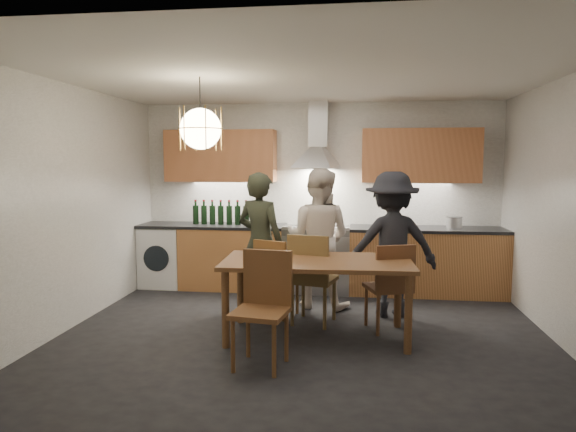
# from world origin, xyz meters

# --- Properties ---
(ground) EXTENTS (5.00, 5.00, 0.00)m
(ground) POSITION_xyz_m (0.00, 0.00, 0.00)
(ground) COLOR black
(ground) RESTS_ON ground
(room_shell) EXTENTS (5.02, 4.52, 2.61)m
(room_shell) POSITION_xyz_m (0.00, 0.00, 1.71)
(room_shell) COLOR white
(room_shell) RESTS_ON ground
(counter_run) EXTENTS (5.00, 0.62, 0.90)m
(counter_run) POSITION_xyz_m (0.02, 1.95, 0.45)
(counter_run) COLOR tan
(counter_run) RESTS_ON ground
(range_stove) EXTENTS (0.90, 0.60, 0.92)m
(range_stove) POSITION_xyz_m (0.00, 1.94, 0.44)
(range_stove) COLOR silver
(range_stove) RESTS_ON ground
(wall_fixtures) EXTENTS (4.30, 0.54, 1.10)m
(wall_fixtures) POSITION_xyz_m (0.00, 2.07, 1.87)
(wall_fixtures) COLOR #D18250
(wall_fixtures) RESTS_ON ground
(pendant_lamp) EXTENTS (0.43, 0.43, 0.70)m
(pendant_lamp) POSITION_xyz_m (-1.00, -0.10, 2.10)
(pendant_lamp) COLOR black
(pendant_lamp) RESTS_ON ground
(dining_table) EXTENTS (1.92, 1.01, 0.80)m
(dining_table) POSITION_xyz_m (0.14, 0.05, 0.70)
(dining_table) COLOR brown
(dining_table) RESTS_ON ground
(chair_back_left) EXTENTS (0.53, 0.53, 0.90)m
(chair_back_left) POSITION_xyz_m (-0.39, 0.65, 0.52)
(chair_back_left) COLOR brown
(chair_back_left) RESTS_ON ground
(chair_back_mid) EXTENTS (0.55, 0.55, 1.01)m
(chair_back_mid) POSITION_xyz_m (0.05, 0.41, 0.58)
(chair_back_mid) COLOR brown
(chair_back_mid) RESTS_ON ground
(chair_back_right) EXTENTS (0.54, 0.54, 0.94)m
(chair_back_right) POSITION_xyz_m (0.89, 0.30, 0.54)
(chair_back_right) COLOR brown
(chair_back_right) RESTS_ON ground
(chair_front) EXTENTS (0.51, 0.51, 1.00)m
(chair_front) POSITION_xyz_m (-0.28, -0.69, 0.57)
(chair_front) COLOR brown
(chair_front) RESTS_ON ground
(person_left) EXTENTS (0.71, 0.61, 1.66)m
(person_left) POSITION_xyz_m (-0.59, 0.88, 0.83)
(person_left) COLOR black
(person_left) RESTS_ON ground
(person_mid) EXTENTS (0.96, 0.83, 1.70)m
(person_mid) POSITION_xyz_m (0.07, 1.17, 0.85)
(person_mid) COLOR beige
(person_mid) RESTS_ON ground
(person_right) EXTENTS (1.18, 0.81, 1.67)m
(person_right) POSITION_xyz_m (0.94, 0.91, 0.84)
(person_right) COLOR black
(person_right) RESTS_ON ground
(mixing_bowl) EXTENTS (0.39, 0.39, 0.07)m
(mixing_bowl) POSITION_xyz_m (1.00, 1.89, 0.94)
(mixing_bowl) COLOR #B8B8BC
(mixing_bowl) RESTS_ON counter_run
(stock_pot) EXTENTS (0.22, 0.22, 0.14)m
(stock_pot) POSITION_xyz_m (1.82, 1.98, 0.97)
(stock_pot) COLOR silver
(stock_pot) RESTS_ON counter_run
(wine_bottles) EXTENTS (1.05, 0.08, 0.34)m
(wine_bottles) POSITION_xyz_m (-1.24, 1.96, 1.07)
(wine_bottles) COLOR black
(wine_bottles) RESTS_ON counter_run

